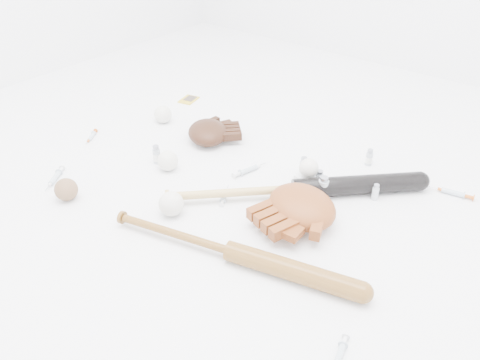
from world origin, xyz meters
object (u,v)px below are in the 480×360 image
Objects in this scene: pedestal at (308,181)px; bat_dark at (296,189)px; glove_dark at (208,132)px; bat_wood at (230,251)px.

bat_dark is at bearing -86.66° from pedestal.
pedestal is (-0.01, 0.09, -0.01)m from bat_dark.
glove_dark reaches higher than pedestal.
pedestal is at bearing 42.06° from glove_dark.
pedestal is (-0.02, 0.46, -0.01)m from bat_wood.
glove_dark is at bearing 177.60° from pedestal.
glove_dark is (-0.50, 0.11, 0.01)m from bat_dark.
bat_dark is at bearing 78.52° from bat_wood.
bat_dark is 4.06× the size of glove_dark.
glove_dark is 0.50m from pedestal.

